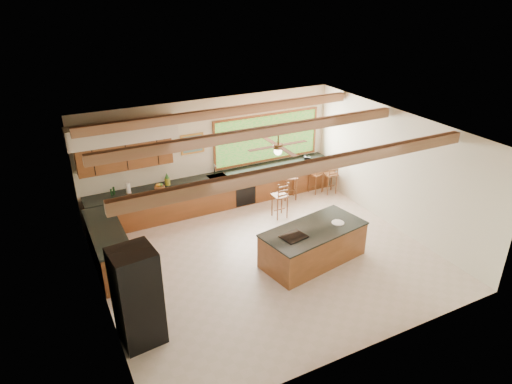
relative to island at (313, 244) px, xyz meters
name	(u,v)px	position (x,y,z in m)	size (l,w,h in m)	color
ground	(268,258)	(-0.86, 0.54, -0.42)	(7.20, 7.20, 0.00)	beige
room_shell	(248,160)	(-1.03, 1.19, 1.80)	(7.27, 6.54, 3.02)	beige
counter_run	(195,203)	(-1.68, 3.06, 0.05)	(7.12, 3.10, 1.26)	brown
island	(313,244)	(0.00, 0.00, 0.00)	(2.53, 1.51, 0.85)	brown
refrigerator	(137,297)	(-4.08, -0.71, 0.51)	(0.79, 0.77, 1.84)	black
bar_stool_a	(281,197)	(0.36, 2.08, 0.21)	(0.38, 0.38, 1.05)	brown
bar_stool_b	(291,178)	(1.19, 2.93, 0.24)	(0.51, 0.51, 1.11)	brown
bar_stool_c	(317,175)	(2.08, 2.94, 0.17)	(0.43, 0.43, 0.99)	brown
bar_stool_d	(331,175)	(2.44, 2.72, 0.17)	(0.39, 0.39, 0.99)	brown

